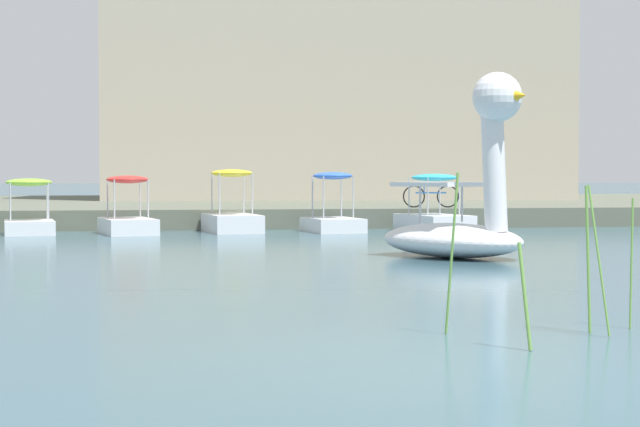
{
  "coord_description": "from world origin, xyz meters",
  "views": [
    {
      "loc": [
        -2.68,
        -8.18,
        1.49
      ],
      "look_at": [
        1.49,
        16.27,
        0.63
      ],
      "focal_mm": 61.17,
      "sensor_mm": 36.0,
      "label": 1
    }
  ],
  "objects_px": {
    "pedal_boat_red": "(128,217)",
    "bicycle_parked": "(431,196)",
    "pedal_boat_lime": "(29,217)",
    "pedal_boat_blue": "(333,214)",
    "pedal_boat_cyan": "(434,214)",
    "pedal_boat_yellow": "(232,215)",
    "swan_boat": "(463,208)"
  },
  "relations": [
    {
      "from": "swan_boat",
      "to": "pedal_boat_red",
      "type": "distance_m",
      "value": 11.02
    },
    {
      "from": "pedal_boat_cyan",
      "to": "pedal_boat_red",
      "type": "distance_m",
      "value": 8.1
    },
    {
      "from": "pedal_boat_cyan",
      "to": "bicycle_parked",
      "type": "relative_size",
      "value": 1.6
    },
    {
      "from": "pedal_boat_cyan",
      "to": "pedal_boat_lime",
      "type": "relative_size",
      "value": 1.28
    },
    {
      "from": "pedal_boat_yellow",
      "to": "pedal_boat_red",
      "type": "distance_m",
      "value": 2.75
    },
    {
      "from": "pedal_boat_cyan",
      "to": "pedal_boat_red",
      "type": "xyz_separation_m",
      "value": [
        -8.1,
        -0.15,
        -0.01
      ]
    },
    {
      "from": "pedal_boat_blue",
      "to": "pedal_boat_lime",
      "type": "bearing_deg",
      "value": 178.65
    },
    {
      "from": "pedal_boat_red",
      "to": "pedal_boat_lime",
      "type": "xyz_separation_m",
      "value": [
        -2.46,
        0.31,
        -0.01
      ]
    },
    {
      "from": "pedal_boat_cyan",
      "to": "bicycle_parked",
      "type": "height_order",
      "value": "pedal_boat_cyan"
    },
    {
      "from": "pedal_boat_yellow",
      "to": "pedal_boat_cyan",
      "type": "bearing_deg",
      "value": -3.76
    },
    {
      "from": "pedal_boat_yellow",
      "to": "pedal_boat_lime",
      "type": "relative_size",
      "value": 1.17
    },
    {
      "from": "pedal_boat_lime",
      "to": "bicycle_parked",
      "type": "relative_size",
      "value": 1.25
    },
    {
      "from": "pedal_boat_cyan",
      "to": "pedal_boat_yellow",
      "type": "distance_m",
      "value": 5.41
    },
    {
      "from": "pedal_boat_blue",
      "to": "bicycle_parked",
      "type": "height_order",
      "value": "pedal_boat_blue"
    },
    {
      "from": "pedal_boat_blue",
      "to": "bicycle_parked",
      "type": "distance_m",
      "value": 4.18
    },
    {
      "from": "pedal_boat_cyan",
      "to": "pedal_boat_red",
      "type": "relative_size",
      "value": 1.09
    },
    {
      "from": "pedal_boat_red",
      "to": "bicycle_parked",
      "type": "xyz_separation_m",
      "value": [
        8.68,
        2.58,
        0.44
      ]
    },
    {
      "from": "pedal_boat_cyan",
      "to": "pedal_boat_red",
      "type": "height_order",
      "value": "pedal_boat_cyan"
    },
    {
      "from": "bicycle_parked",
      "to": "pedal_boat_yellow",
      "type": "bearing_deg",
      "value": -160.89
    },
    {
      "from": "swan_boat",
      "to": "pedal_boat_red",
      "type": "height_order",
      "value": "swan_boat"
    },
    {
      "from": "pedal_boat_lime",
      "to": "pedal_boat_cyan",
      "type": "bearing_deg",
      "value": -0.83
    },
    {
      "from": "swan_boat",
      "to": "pedal_boat_yellow",
      "type": "height_order",
      "value": "swan_boat"
    },
    {
      "from": "swan_boat",
      "to": "pedal_boat_blue",
      "type": "relative_size",
      "value": 1.61
    },
    {
      "from": "pedal_boat_yellow",
      "to": "pedal_boat_blue",
      "type": "bearing_deg",
      "value": -8.33
    },
    {
      "from": "pedal_boat_blue",
      "to": "pedal_boat_yellow",
      "type": "relative_size",
      "value": 0.9
    },
    {
      "from": "swan_boat",
      "to": "pedal_boat_cyan",
      "type": "bearing_deg",
      "value": 77.44
    },
    {
      "from": "bicycle_parked",
      "to": "pedal_boat_lime",
      "type": "bearing_deg",
      "value": -168.47
    },
    {
      "from": "pedal_boat_blue",
      "to": "pedal_boat_lime",
      "type": "xyz_separation_m",
      "value": [
        -7.79,
        0.18,
        -0.03
      ]
    },
    {
      "from": "pedal_boat_cyan",
      "to": "bicycle_parked",
      "type": "bearing_deg",
      "value": 76.43
    },
    {
      "from": "swan_boat",
      "to": "bicycle_parked",
      "type": "bearing_deg",
      "value": 77.23
    },
    {
      "from": "pedal_boat_cyan",
      "to": "pedal_boat_lime",
      "type": "xyz_separation_m",
      "value": [
        -10.56,
        0.15,
        -0.02
      ]
    },
    {
      "from": "pedal_boat_blue",
      "to": "pedal_boat_lime",
      "type": "relative_size",
      "value": 1.05
    }
  ]
}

